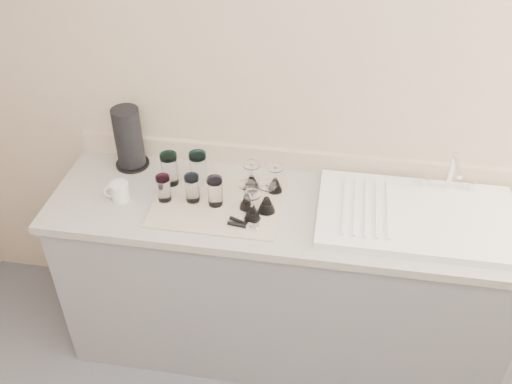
% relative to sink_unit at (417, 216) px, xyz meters
% --- Properties ---
extents(room_envelope, '(3.54, 3.50, 2.52)m').
position_rel_sink_unit_xyz_m(room_envelope, '(-0.55, -1.20, 0.64)').
color(room_envelope, '#57575C').
rests_on(room_envelope, ground).
extents(counter_unit, '(2.06, 0.62, 0.90)m').
position_rel_sink_unit_xyz_m(counter_unit, '(-0.55, -0.00, -0.47)').
color(counter_unit, slate).
rests_on(counter_unit, ground).
extents(sink_unit, '(0.82, 0.50, 0.22)m').
position_rel_sink_unit_xyz_m(sink_unit, '(0.00, 0.00, 0.00)').
color(sink_unit, white).
rests_on(sink_unit, counter_unit).
extents(dish_towel, '(0.55, 0.42, 0.01)m').
position_rel_sink_unit_xyz_m(dish_towel, '(-0.85, -0.03, -0.02)').
color(dish_towel, beige).
rests_on(dish_towel, counter_unit).
extents(tumbler_teal, '(0.08, 0.08, 0.15)m').
position_rel_sink_unit_xyz_m(tumbler_teal, '(-1.08, 0.07, 0.07)').
color(tumbler_teal, white).
rests_on(tumbler_teal, dish_towel).
extents(tumbler_cyan, '(0.08, 0.08, 0.15)m').
position_rel_sink_unit_xyz_m(tumbler_cyan, '(-0.96, 0.10, 0.07)').
color(tumbler_cyan, white).
rests_on(tumbler_cyan, dish_towel).
extents(tumbler_magenta, '(0.06, 0.06, 0.12)m').
position_rel_sink_unit_xyz_m(tumbler_magenta, '(-1.08, -0.05, 0.05)').
color(tumbler_magenta, white).
rests_on(tumbler_magenta, dish_towel).
extents(tumbler_blue, '(0.06, 0.06, 0.13)m').
position_rel_sink_unit_xyz_m(tumbler_blue, '(-0.95, -0.03, 0.05)').
color(tumbler_blue, white).
rests_on(tumbler_blue, dish_towel).
extents(tumbler_lavender, '(0.07, 0.07, 0.13)m').
position_rel_sink_unit_xyz_m(tumbler_lavender, '(-0.85, -0.04, 0.06)').
color(tumbler_lavender, white).
rests_on(tumbler_lavender, dish_towel).
extents(goblet_back_left, '(0.08, 0.08, 0.13)m').
position_rel_sink_unit_xyz_m(goblet_back_left, '(-0.72, 0.08, 0.03)').
color(goblet_back_left, white).
rests_on(goblet_back_left, dish_towel).
extents(goblet_back_right, '(0.07, 0.07, 0.12)m').
position_rel_sink_unit_xyz_m(goblet_back_right, '(-0.61, 0.09, 0.03)').
color(goblet_back_right, white).
rests_on(goblet_back_right, dish_towel).
extents(goblet_front_left, '(0.07, 0.07, 0.12)m').
position_rel_sink_unit_xyz_m(goblet_front_left, '(-0.71, -0.05, 0.03)').
color(goblet_front_left, white).
rests_on(goblet_front_left, dish_towel).
extents(goblet_front_right, '(0.08, 0.08, 0.14)m').
position_rel_sink_unit_xyz_m(goblet_front_right, '(-0.63, -0.06, 0.03)').
color(goblet_front_right, white).
rests_on(goblet_front_right, dish_towel).
extents(goblet_extra, '(0.07, 0.07, 0.13)m').
position_rel_sink_unit_xyz_m(goblet_extra, '(-0.68, -0.12, 0.03)').
color(goblet_extra, white).
rests_on(goblet_extra, dish_towel).
extents(can_opener, '(0.14, 0.07, 0.02)m').
position_rel_sink_unit_xyz_m(can_opener, '(-0.70, -0.17, -0.00)').
color(can_opener, silver).
rests_on(can_opener, dish_towel).
extents(white_mug, '(0.12, 0.10, 0.08)m').
position_rel_sink_unit_xyz_m(white_mug, '(-1.27, -0.07, 0.02)').
color(white_mug, silver).
rests_on(white_mug, counter_unit).
extents(paper_towel_roll, '(0.16, 0.16, 0.30)m').
position_rel_sink_unit_xyz_m(paper_towel_roll, '(-1.31, 0.19, 0.13)').
color(paper_towel_roll, black).
rests_on(paper_towel_roll, counter_unit).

